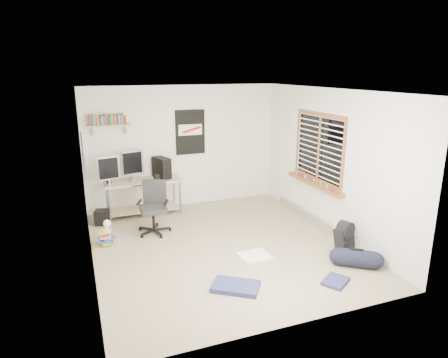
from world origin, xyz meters
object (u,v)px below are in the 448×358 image
object	(u,v)px
duffel_bag	(356,258)
backpack	(344,240)
book_stack	(106,237)
desk	(144,196)
office_chair	(153,206)

from	to	relation	value
duffel_bag	backpack	bearing A→B (deg)	109.05
book_stack	desk	bearing A→B (deg)	56.99
desk	office_chair	distance (m)	1.05
book_stack	backpack	bearing A→B (deg)	-24.24
desk	backpack	distance (m)	3.91
duffel_bag	office_chair	bearing A→B (deg)	173.56
backpack	duffel_bag	world-z (taller)	same
book_stack	duffel_bag	bearing A→B (deg)	-31.59
duffel_bag	book_stack	xyz separation A→B (m)	(-3.35, 2.06, 0.01)
office_chair	book_stack	distance (m)	0.93
desk	duffel_bag	bearing A→B (deg)	-74.93
desk	office_chair	xyz separation A→B (m)	(-0.01, -1.04, 0.12)
desk	office_chair	bearing A→B (deg)	-112.30
duffel_bag	book_stack	bearing A→B (deg)	-175.59
desk	backpack	world-z (taller)	desk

